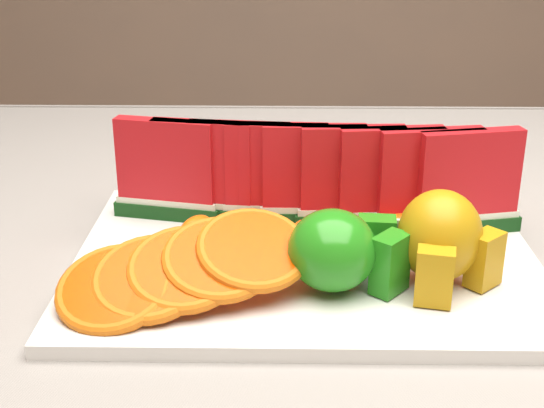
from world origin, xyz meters
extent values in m
cube|color=#53371D|center=(0.00, 0.00, 0.73)|extent=(1.40, 0.90, 0.03)
cube|color=gray|center=(0.00, 0.00, 0.75)|extent=(1.52, 1.02, 0.01)
cube|color=gray|center=(0.00, 0.51, 0.66)|extent=(1.52, 0.01, 0.20)
cube|color=silver|center=(-0.06, -0.02, 0.76)|extent=(0.40, 0.30, 0.01)
ellipsoid|color=#14770B|center=(-0.04, -0.09, 0.80)|extent=(0.09, 0.09, 0.06)
cube|color=#14770B|center=(0.01, -0.09, 0.80)|extent=(0.03, 0.04, 0.05)
cube|color=beige|center=(0.01, -0.09, 0.80)|extent=(0.02, 0.02, 0.05)
cube|color=#14770B|center=(0.00, -0.06, 0.80)|extent=(0.03, 0.02, 0.05)
cube|color=beige|center=(0.00, -0.06, 0.80)|extent=(0.03, 0.01, 0.05)
ellipsoid|color=olive|center=(0.05, -0.07, 0.81)|extent=(0.08, 0.08, 0.07)
cube|color=olive|center=(0.04, -0.11, 0.79)|extent=(0.03, 0.02, 0.04)
cube|color=olive|center=(0.08, -0.08, 0.79)|extent=(0.03, 0.03, 0.04)
cylinder|color=silver|center=(0.08, 0.30, 0.76)|extent=(0.22, 0.22, 0.01)
cube|color=silver|center=(-0.23, 0.23, 0.76)|extent=(0.06, 0.17, 0.00)
cube|color=silver|center=(-0.24, 0.32, 0.76)|extent=(0.01, 0.04, 0.00)
cube|color=silver|center=(-0.23, 0.32, 0.76)|extent=(0.01, 0.04, 0.00)
cube|color=silver|center=(-0.23, 0.32, 0.76)|extent=(0.01, 0.04, 0.00)
cube|color=#10411C|center=(-0.19, 0.06, 0.78)|extent=(0.11, 0.04, 0.01)
cube|color=silver|center=(-0.19, 0.06, 0.79)|extent=(0.10, 0.04, 0.01)
cube|color=#C40D00|center=(-0.19, 0.06, 0.83)|extent=(0.10, 0.04, 0.08)
cube|color=#10411C|center=(-0.15, 0.05, 0.78)|extent=(0.11, 0.04, 0.01)
cube|color=silver|center=(-0.15, 0.05, 0.79)|extent=(0.10, 0.03, 0.01)
cube|color=#C40D00|center=(-0.15, 0.05, 0.83)|extent=(0.10, 0.03, 0.08)
cube|color=#10411C|center=(-0.12, 0.05, 0.78)|extent=(0.11, 0.03, 0.01)
cube|color=silver|center=(-0.12, 0.05, 0.79)|extent=(0.10, 0.03, 0.01)
cube|color=#C40D00|center=(-0.12, 0.05, 0.83)|extent=(0.10, 0.03, 0.08)
cube|color=#10411C|center=(-0.08, 0.05, 0.78)|extent=(0.11, 0.03, 0.01)
cube|color=silver|center=(-0.08, 0.05, 0.79)|extent=(0.10, 0.02, 0.01)
cube|color=#C40D00|center=(-0.08, 0.05, 0.83)|extent=(0.10, 0.02, 0.08)
cube|color=#10411C|center=(-0.05, 0.04, 0.78)|extent=(0.10, 0.02, 0.01)
cube|color=silver|center=(-0.05, 0.04, 0.79)|extent=(0.10, 0.02, 0.01)
cube|color=#C40D00|center=(-0.05, 0.04, 0.83)|extent=(0.10, 0.02, 0.08)
cube|color=#10411C|center=(-0.01, 0.04, 0.78)|extent=(0.11, 0.03, 0.01)
cube|color=silver|center=(-0.01, 0.04, 0.79)|extent=(0.10, 0.02, 0.01)
cube|color=#C40D00|center=(-0.01, 0.04, 0.83)|extent=(0.10, 0.02, 0.08)
cube|color=#10411C|center=(0.02, 0.03, 0.78)|extent=(0.11, 0.03, 0.01)
cube|color=silver|center=(0.02, 0.03, 0.79)|extent=(0.10, 0.03, 0.01)
cube|color=#C40D00|center=(0.02, 0.03, 0.83)|extent=(0.10, 0.03, 0.08)
cube|color=#10411C|center=(0.06, 0.03, 0.78)|extent=(0.11, 0.04, 0.01)
cube|color=silver|center=(0.06, 0.03, 0.79)|extent=(0.10, 0.03, 0.01)
cube|color=#C40D00|center=(0.06, 0.03, 0.83)|extent=(0.10, 0.03, 0.08)
cube|color=#10411C|center=(0.09, 0.03, 0.78)|extent=(0.11, 0.04, 0.01)
cube|color=silver|center=(0.09, 0.03, 0.79)|extent=(0.10, 0.04, 0.01)
cube|color=#C40D00|center=(0.09, 0.03, 0.83)|extent=(0.10, 0.04, 0.08)
cylinder|color=#F86400|center=(-0.21, -0.12, 0.79)|extent=(0.10, 0.09, 0.04)
torus|color=#B81800|center=(-0.21, -0.12, 0.79)|extent=(0.11, 0.11, 0.04)
cylinder|color=#F86400|center=(-0.18, -0.11, 0.79)|extent=(0.09, 0.09, 0.04)
torus|color=#B81800|center=(-0.18, -0.11, 0.79)|extent=(0.10, 0.10, 0.04)
cylinder|color=#F86400|center=(-0.15, -0.10, 0.80)|extent=(0.08, 0.08, 0.04)
torus|color=#B81800|center=(-0.15, -0.10, 0.80)|extent=(0.09, 0.09, 0.04)
cylinder|color=#F86400|center=(-0.13, -0.09, 0.80)|extent=(0.09, 0.09, 0.04)
torus|color=#B81800|center=(-0.13, -0.09, 0.80)|extent=(0.10, 0.10, 0.04)
cylinder|color=#F86400|center=(-0.10, -0.08, 0.80)|extent=(0.10, 0.10, 0.04)
torus|color=#B81800|center=(-0.10, -0.08, 0.80)|extent=(0.11, 0.11, 0.04)
cylinder|color=#F86400|center=(-0.17, 0.10, 0.78)|extent=(0.07, 0.07, 0.03)
torus|color=#B81800|center=(-0.17, 0.10, 0.78)|extent=(0.08, 0.08, 0.03)
cylinder|color=#F86400|center=(-0.12, 0.10, 0.79)|extent=(0.08, 0.08, 0.03)
torus|color=#B81800|center=(-0.12, 0.10, 0.79)|extent=(0.09, 0.09, 0.03)
cylinder|color=#F86400|center=(-0.07, 0.10, 0.79)|extent=(0.08, 0.08, 0.03)
torus|color=#B81800|center=(-0.07, 0.10, 0.79)|extent=(0.09, 0.09, 0.03)
cylinder|color=#F86400|center=(-0.03, 0.10, 0.79)|extent=(0.09, 0.09, 0.03)
torus|color=#B81800|center=(-0.03, 0.10, 0.79)|extent=(0.10, 0.10, 0.03)
cylinder|color=#F86400|center=(0.02, 0.10, 0.80)|extent=(0.09, 0.09, 0.03)
torus|color=#B81800|center=(0.02, 0.10, 0.80)|extent=(0.10, 0.10, 0.03)
cylinder|color=#F86400|center=(0.07, 0.10, 0.80)|extent=(0.09, 0.09, 0.03)
torus|color=#B81800|center=(0.07, 0.10, 0.80)|extent=(0.11, 0.11, 0.03)
ellipsoid|color=#FF6506|center=(-0.16, 0.00, 0.78)|extent=(0.04, 0.05, 0.03)
ellipsoid|color=#FF6506|center=(-0.12, 0.00, 0.78)|extent=(0.03, 0.04, 0.03)
ellipsoid|color=#FF6506|center=(-0.11, 0.01, 0.78)|extent=(0.04, 0.05, 0.03)
ellipsoid|color=#FF6506|center=(-0.09, 0.00, 0.78)|extent=(0.03, 0.04, 0.03)
ellipsoid|color=#FF6506|center=(-0.06, -0.01, 0.78)|extent=(0.03, 0.05, 0.03)
ellipsoid|color=#FF6506|center=(-0.04, 0.00, 0.78)|extent=(0.04, 0.03, 0.03)
ellipsoid|color=#FF6506|center=(-0.02, -0.02, 0.78)|extent=(0.04, 0.02, 0.03)
ellipsoid|color=#FF6506|center=(0.01, 0.00, 0.78)|extent=(0.04, 0.02, 0.03)
ellipsoid|color=#FF6506|center=(0.03, 0.01, 0.78)|extent=(0.05, 0.03, 0.03)
ellipsoid|color=#FF6506|center=(0.06, -0.01, 0.78)|extent=(0.05, 0.03, 0.03)
camera|label=1|loc=(-0.08, -0.62, 1.06)|focal=50.00mm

